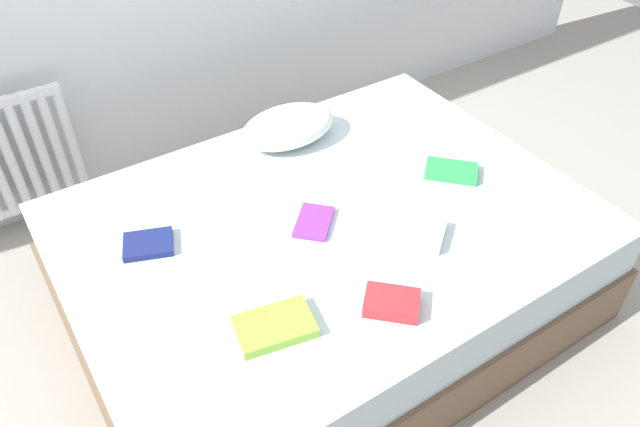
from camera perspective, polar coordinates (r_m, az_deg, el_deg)
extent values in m
plane|color=#9E998E|center=(2.71, 0.58, -8.26)|extent=(8.00, 8.00, 0.00)
cube|color=brown|center=(2.61, 0.61, -6.25)|extent=(2.00, 1.50, 0.28)
cube|color=silver|center=(2.43, 0.65, -2.25)|extent=(1.96, 1.46, 0.22)
cylinder|color=white|center=(3.13, -26.93, 4.58)|extent=(0.04, 0.04, 0.59)
cylinder|color=white|center=(3.13, -25.74, 5.04)|extent=(0.04, 0.04, 0.59)
cylinder|color=white|center=(3.13, -24.55, 5.49)|extent=(0.04, 0.04, 0.59)
cylinder|color=white|center=(3.14, -23.36, 5.94)|extent=(0.04, 0.04, 0.59)
cylinder|color=white|center=(3.15, -22.18, 6.38)|extent=(0.04, 0.04, 0.59)
cube|color=white|center=(3.28, -26.07, 0.52)|extent=(0.67, 0.04, 0.04)
ellipsoid|color=white|center=(2.73, -2.98, 8.11)|extent=(0.44, 0.28, 0.15)
cube|color=navy|center=(2.31, -15.72, -2.78)|extent=(0.21, 0.19, 0.03)
cube|color=#8CC638|center=(1.97, -4.25, -10.46)|extent=(0.27, 0.20, 0.04)
cube|color=purple|center=(2.32, -0.57, -0.78)|extent=(0.22, 0.22, 0.02)
cube|color=white|center=(2.29, 8.55, -1.58)|extent=(0.27, 0.29, 0.04)
cube|color=green|center=(2.61, 12.14, 3.90)|extent=(0.24, 0.24, 0.04)
cube|color=red|center=(2.03, 6.70, -8.26)|extent=(0.21, 0.21, 0.05)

